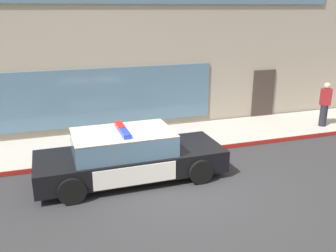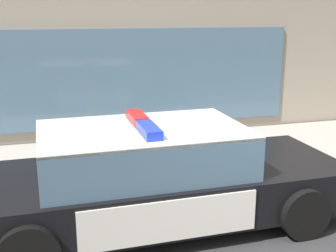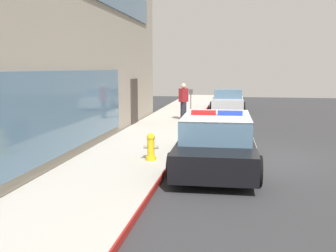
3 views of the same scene
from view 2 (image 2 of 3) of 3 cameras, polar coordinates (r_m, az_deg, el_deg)
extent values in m
plane|color=#303033|center=(5.77, 15.44, -15.22)|extent=(48.00, 48.00, 0.00)
cube|color=#B2ADA3|center=(8.73, 3.38, -3.63)|extent=(48.00, 2.67, 0.15)
cube|color=maroon|center=(7.54, 6.72, -6.74)|extent=(28.80, 0.04, 0.14)
cube|color=black|center=(5.95, -1.31, -8.31)|extent=(5.14, 1.93, 0.60)
cube|color=silver|center=(6.47, 12.85, -5.15)|extent=(1.76, 1.84, 0.05)
cube|color=silver|center=(5.72, -19.07, -8.34)|extent=(1.46, 1.84, 0.05)
cube|color=silver|center=(6.77, -4.24, -5.39)|extent=(2.15, 0.06, 0.51)
cube|color=silver|center=(5.10, 0.39, -12.42)|extent=(2.15, 0.06, 0.51)
cube|color=yellow|center=(6.79, -4.27, -5.34)|extent=(0.22, 0.02, 0.26)
cube|color=slate|center=(5.70, -3.33, -3.25)|extent=(2.68, 1.71, 0.60)
cube|color=silver|center=(5.62, -3.37, -0.44)|extent=(2.68, 1.71, 0.04)
cube|color=red|center=(5.91, -4.12, 1.13)|extent=(0.21, 0.63, 0.11)
cube|color=blue|center=(5.28, -2.56, -0.52)|extent=(0.21, 0.63, 0.11)
cylinder|color=black|center=(7.38, 9.56, -5.16)|extent=(0.68, 0.23, 0.68)
cylinder|color=black|center=(5.90, 17.53, -10.94)|extent=(0.68, 0.23, 0.68)
cylinder|color=black|center=(6.70, -17.68, -7.80)|extent=(0.68, 0.23, 0.68)
cylinder|color=gold|center=(7.57, -6.39, -5.65)|extent=(0.28, 0.28, 0.10)
cylinder|color=gold|center=(7.47, -6.45, -3.68)|extent=(0.19, 0.19, 0.45)
sphere|color=gold|center=(7.39, -6.51, -1.54)|extent=(0.22, 0.22, 0.22)
cylinder|color=gray|center=(7.37, -6.53, -0.96)|extent=(0.06, 0.06, 0.05)
cylinder|color=gray|center=(7.33, -6.27, -3.86)|extent=(0.09, 0.10, 0.09)
cylinder|color=gray|center=(7.60, -6.63, -3.18)|extent=(0.09, 0.10, 0.09)
cylinder|color=gray|center=(7.50, -5.31, -3.71)|extent=(0.10, 0.12, 0.12)
camera|label=1|loc=(4.25, 173.15, 8.80)|focal=39.02mm
camera|label=3|loc=(10.19, -76.97, 1.87)|focal=42.29mm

